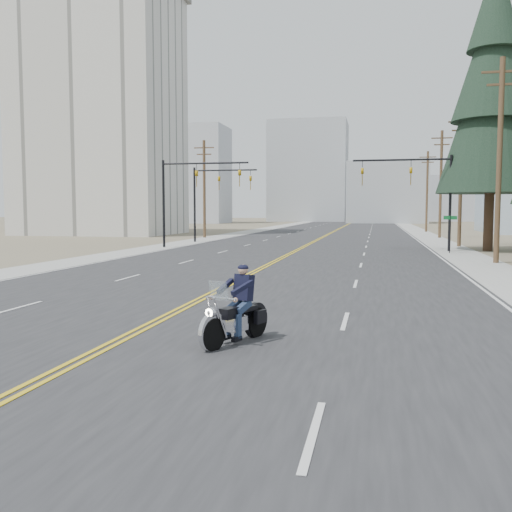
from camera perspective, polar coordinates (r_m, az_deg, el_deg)
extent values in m
plane|color=#776D56|center=(13.21, -14.62, -8.84)|extent=(400.00, 400.00, 0.00)
cube|color=#303033|center=(81.73, 7.87, 2.47)|extent=(20.00, 200.00, 0.01)
cube|color=#A5A5A0|center=(83.34, -0.05, 2.55)|extent=(3.00, 200.00, 0.01)
cube|color=#A5A5A0|center=(81.73, 15.94, 2.33)|extent=(3.00, 200.00, 0.01)
cylinder|color=black|center=(46.60, -9.22, 5.14)|extent=(0.20, 0.20, 7.00)
cylinder|color=black|center=(45.60, -5.12, 9.22)|extent=(7.00, 0.14, 0.14)
imported|color=#BF8C0C|center=(45.77, -5.96, 8.38)|extent=(0.21, 0.26, 1.30)
imported|color=#BF8C0C|center=(44.82, -1.65, 8.49)|extent=(0.21, 0.26, 1.30)
cylinder|color=black|center=(43.79, 18.84, 4.99)|extent=(0.20, 0.20, 7.00)
cylinder|color=black|center=(43.66, 14.33, 9.30)|extent=(7.00, 0.14, 0.14)
imported|color=#BF8C0C|center=(43.64, 15.24, 8.43)|extent=(0.21, 0.26, 1.30)
imported|color=#BF8C0C|center=(43.59, 10.59, 8.52)|extent=(0.21, 0.26, 1.30)
cylinder|color=black|center=(54.14, -6.16, 5.10)|extent=(0.20, 0.20, 7.00)
cylinder|color=black|center=(53.41, -3.09, 8.56)|extent=(6.00, 0.14, 0.14)
imported|color=#BF8C0C|center=(53.53, -3.72, 7.85)|extent=(0.21, 0.26, 1.30)
imported|color=#BF8C0C|center=(52.80, -0.55, 7.91)|extent=(0.21, 0.26, 1.30)
cylinder|color=black|center=(41.81, 18.82, 2.00)|extent=(0.06, 0.06, 2.60)
cube|color=#0C5926|center=(41.78, 18.86, 3.65)|extent=(0.90, 0.03, 0.25)
cylinder|color=brown|center=(35.22, 23.16, 8.68)|extent=(0.30, 0.30, 11.50)
cube|color=brown|center=(35.94, 23.42, 16.57)|extent=(2.20, 0.12, 0.12)
cube|color=brown|center=(35.80, 23.38, 15.47)|extent=(1.60, 0.12, 0.12)
cylinder|color=brown|center=(49.99, 19.79, 7.19)|extent=(0.30, 0.30, 11.00)
cube|color=brown|center=(50.44, 19.94, 12.53)|extent=(2.20, 0.12, 0.12)
cube|color=brown|center=(50.34, 19.92, 11.74)|extent=(1.60, 0.12, 0.12)
cylinder|color=brown|center=(64.88, 17.99, 6.81)|extent=(0.30, 0.30, 11.50)
cube|color=brown|center=(65.27, 18.10, 11.15)|extent=(2.20, 0.12, 0.12)
cube|color=brown|center=(65.19, 18.09, 10.54)|extent=(1.60, 0.12, 0.12)
cylinder|color=brown|center=(81.78, 16.73, 6.17)|extent=(0.30, 0.30, 11.00)
cube|color=brown|center=(82.06, 16.81, 9.45)|extent=(2.20, 0.12, 0.12)
cube|color=brown|center=(82.00, 16.80, 8.96)|extent=(1.60, 0.12, 0.12)
cylinder|color=brown|center=(62.26, -5.19, 6.66)|extent=(0.30, 0.30, 10.50)
cube|color=brown|center=(62.58, -5.22, 10.73)|extent=(2.20, 0.12, 0.12)
cube|color=brown|center=(62.51, -5.22, 10.09)|extent=(1.60, 0.12, 0.12)
cube|color=silver|center=(75.52, -15.26, 13.59)|extent=(18.00, 14.00, 30.00)
cube|color=#B7BCC6|center=(133.13, -5.99, 8.04)|extent=(14.00, 12.00, 22.00)
cube|color=#ADB2B7|center=(136.55, 12.93, 6.19)|extent=(18.00, 14.00, 14.00)
cube|color=#ADB2B7|center=(152.84, 5.28, 8.36)|extent=(20.00, 15.00, 26.00)
cube|color=#B7BCC6|center=(162.64, 18.80, 5.44)|extent=(14.00, 14.00, 12.00)
cube|color=#ADB2B7|center=(152.16, -9.64, 6.44)|extent=(12.00, 12.00, 16.00)
cylinder|color=#382619|center=(45.55, 22.23, 3.15)|extent=(0.75, 0.75, 4.26)
cone|color=black|center=(46.17, 22.56, 13.79)|extent=(7.68, 7.68, 12.79)
cone|color=black|center=(46.91, 22.71, 18.16)|extent=(5.76, 5.76, 9.59)
cone|color=black|center=(47.90, 22.85, 22.37)|extent=(3.84, 3.84, 6.82)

